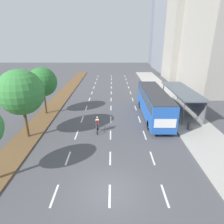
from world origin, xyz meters
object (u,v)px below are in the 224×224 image
(median_tree_second, at_px, (20,92))
(trash_bin, at_px, (189,126))
(median_tree_third, at_px, (42,82))
(cyclist, at_px, (97,125))
(bus_shelter, at_px, (182,98))
(bus, at_px, (153,101))

(median_tree_second, relative_size, trash_bin, 7.82)
(median_tree_third, height_order, trash_bin, median_tree_third)
(median_tree_second, bearing_deg, trash_bin, 5.18)
(cyclist, relative_size, trash_bin, 2.14)
(cyclist, xyz_separation_m, trash_bin, (9.83, 0.30, -0.22))
(cyclist, bearing_deg, bus_shelter, 29.24)
(bus, distance_m, trash_bin, 5.19)
(bus, bearing_deg, bus_shelter, 25.08)
(bus, bearing_deg, median_tree_second, -158.47)
(cyclist, relative_size, median_tree_second, 0.27)
(bus, distance_m, median_tree_third, 13.92)
(median_tree_third, bearing_deg, cyclist, -36.20)
(median_tree_third, bearing_deg, bus_shelter, 2.94)
(cyclist, relative_size, median_tree_third, 0.31)
(median_tree_second, relative_size, median_tree_third, 1.12)
(bus_shelter, distance_m, trash_bin, 6.04)
(trash_bin, bearing_deg, bus_shelter, 79.48)
(bus, height_order, trash_bin, bus)
(cyclist, bearing_deg, bus, 31.76)
(bus_shelter, bearing_deg, median_tree_third, -177.06)
(median_tree_second, bearing_deg, median_tree_third, 92.12)
(median_tree_second, height_order, trash_bin, median_tree_second)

